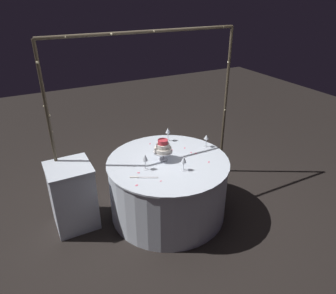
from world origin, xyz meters
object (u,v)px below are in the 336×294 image
at_px(side_table, 73,196).
at_px(cake_knife, 142,177).
at_px(decorative_arch, 148,92).
at_px(main_table, 168,187).
at_px(wine_glass_1, 168,131).
at_px(wine_glass_3, 184,160).
at_px(wine_glass_2, 206,138).
at_px(tiered_cake, 163,148).
at_px(wine_glass_0, 145,158).

bearing_deg(side_table, cake_knife, -37.44).
relative_size(decorative_arch, main_table, 1.66).
xyz_separation_m(main_table, side_table, (-1.06, 0.31, 0.03)).
distance_m(decorative_arch, wine_glass_1, 0.60).
xyz_separation_m(main_table, cake_knife, (-0.40, -0.19, 0.37)).
relative_size(decorative_arch, wine_glass_3, 13.81).
relative_size(wine_glass_2, cake_knife, 0.60).
height_order(main_table, cake_knife, cake_knife).
xyz_separation_m(tiered_cake, wine_glass_1, (0.28, 0.42, -0.01)).
relative_size(wine_glass_3, cake_knife, 0.63).
height_order(tiered_cake, cake_knife, tiered_cake).
bearing_deg(cake_knife, wine_glass_2, 16.40).
height_order(tiered_cake, wine_glass_1, tiered_cake).
distance_m(decorative_arch, cake_knife, 1.04).
xyz_separation_m(decorative_arch, cake_knife, (-0.40, -0.69, -0.67)).
distance_m(wine_glass_2, wine_glass_3, 0.64).
distance_m(main_table, wine_glass_3, 0.55).
bearing_deg(cake_knife, wine_glass_1, 45.60).
height_order(decorative_arch, tiered_cake, decorative_arch).
bearing_deg(wine_glass_1, wine_glass_0, -136.36).
bearing_deg(tiered_cake, wine_glass_0, -158.28).
xyz_separation_m(tiered_cake, wine_glass_3, (0.09, -0.31, -0.03)).
height_order(wine_glass_2, wine_glass_3, wine_glass_3).
relative_size(main_table, wine_glass_2, 8.70).
bearing_deg(wine_glass_3, tiered_cake, 106.30).
relative_size(tiered_cake, wine_glass_0, 1.37).
distance_m(side_table, tiered_cake, 1.16).
height_order(main_table, wine_glass_2, wine_glass_2).
distance_m(decorative_arch, side_table, 1.48).
relative_size(tiered_cake, cake_knife, 0.93).
bearing_deg(main_table, decorative_arch, 90.15).
xyz_separation_m(tiered_cake, wine_glass_0, (-0.27, -0.11, -0.01)).
distance_m(main_table, wine_glass_1, 0.73).
relative_size(wine_glass_2, wine_glass_3, 0.95).
bearing_deg(decorative_arch, cake_knife, -120.44).
relative_size(decorative_arch, cake_knife, 8.65).
distance_m(side_table, cake_knife, 0.89).
relative_size(wine_glass_1, cake_knife, 0.67).
distance_m(wine_glass_0, wine_glass_3, 0.41).
bearing_deg(wine_glass_0, main_table, 9.75).
xyz_separation_m(main_table, wine_glass_0, (-0.30, -0.05, 0.50)).
bearing_deg(side_table, wine_glass_1, 7.14).
relative_size(wine_glass_0, wine_glass_1, 1.01).
xyz_separation_m(wine_glass_2, wine_glass_3, (-0.53, -0.36, -0.00)).
relative_size(wine_glass_1, wine_glass_2, 1.12).
relative_size(main_table, wine_glass_3, 8.30).
height_order(main_table, wine_glass_1, wine_glass_1).
height_order(wine_glass_0, wine_glass_3, wine_glass_0).
height_order(side_table, wine_glass_2, wine_glass_2).
bearing_deg(decorative_arch, wine_glass_0, -118.97).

